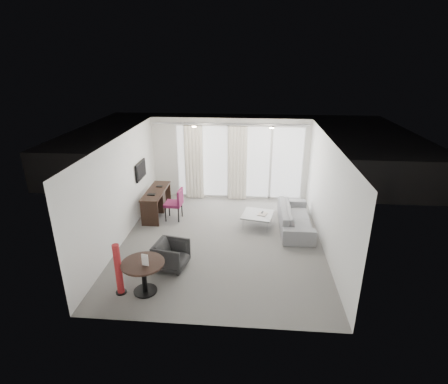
# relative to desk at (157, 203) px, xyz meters

# --- Properties ---
(floor) EXTENTS (5.00, 6.00, 0.00)m
(floor) POSITION_rel_desk_xyz_m (2.05, -1.41, -0.38)
(floor) COLOR slate
(floor) RESTS_ON ground
(ceiling) EXTENTS (5.00, 6.00, 0.00)m
(ceiling) POSITION_rel_desk_xyz_m (2.05, -1.41, 2.22)
(ceiling) COLOR white
(ceiling) RESTS_ON ground
(wall_left) EXTENTS (0.00, 6.00, 2.60)m
(wall_left) POSITION_rel_desk_xyz_m (-0.45, -1.41, 0.92)
(wall_left) COLOR silver
(wall_left) RESTS_ON ground
(wall_right) EXTENTS (0.00, 6.00, 2.60)m
(wall_right) POSITION_rel_desk_xyz_m (4.55, -1.41, 0.92)
(wall_right) COLOR silver
(wall_right) RESTS_ON ground
(wall_front) EXTENTS (5.00, 0.00, 2.60)m
(wall_front) POSITION_rel_desk_xyz_m (2.05, -4.41, 0.92)
(wall_front) COLOR silver
(wall_front) RESTS_ON ground
(window_panel) EXTENTS (4.00, 0.02, 2.38)m
(window_panel) POSITION_rel_desk_xyz_m (2.35, 1.57, 0.82)
(window_panel) COLOR white
(window_panel) RESTS_ON ground
(window_frame) EXTENTS (4.10, 0.06, 2.44)m
(window_frame) POSITION_rel_desk_xyz_m (2.35, 1.56, 0.82)
(window_frame) COLOR white
(window_frame) RESTS_ON ground
(curtain_left) EXTENTS (0.60, 0.20, 2.38)m
(curtain_left) POSITION_rel_desk_xyz_m (0.90, 1.41, 0.82)
(curtain_left) COLOR silver
(curtain_left) RESTS_ON ground
(curtain_right) EXTENTS (0.60, 0.20, 2.38)m
(curtain_right) POSITION_rel_desk_xyz_m (2.30, 1.41, 0.82)
(curtain_right) COLOR silver
(curtain_right) RESTS_ON ground
(curtain_track) EXTENTS (4.80, 0.04, 0.04)m
(curtain_track) POSITION_rel_desk_xyz_m (2.05, 1.41, 2.07)
(curtain_track) COLOR #B2B2B7
(curtain_track) RESTS_ON ceiling
(downlight_a) EXTENTS (0.12, 0.12, 0.02)m
(downlight_a) POSITION_rel_desk_xyz_m (1.15, 0.19, 2.21)
(downlight_a) COLOR #FFE0B2
(downlight_a) RESTS_ON ceiling
(downlight_b) EXTENTS (0.12, 0.12, 0.02)m
(downlight_b) POSITION_rel_desk_xyz_m (3.25, 0.19, 2.21)
(downlight_b) COLOR #FFE0B2
(downlight_b) RESTS_ON ceiling
(desk) EXTENTS (0.51, 1.62, 0.76)m
(desk) POSITION_rel_desk_xyz_m (0.00, 0.00, 0.00)
(desk) COLOR black
(desk) RESTS_ON floor
(tv) EXTENTS (0.05, 0.80, 0.50)m
(tv) POSITION_rel_desk_xyz_m (-0.41, 0.04, 0.97)
(tv) COLOR black
(tv) RESTS_ON wall_left
(desk_chair) EXTENTS (0.53, 0.50, 0.92)m
(desk_chair) POSITION_rel_desk_xyz_m (0.56, -0.26, 0.08)
(desk_chair) COLOR maroon
(desk_chair) RESTS_ON floor
(round_table) EXTENTS (0.92, 0.92, 0.68)m
(round_table) POSITION_rel_desk_xyz_m (0.69, -3.58, -0.04)
(round_table) COLOR black
(round_table) RESTS_ON floor
(menu_card) EXTENTS (0.13, 0.05, 0.24)m
(menu_card) POSITION_rel_desk_xyz_m (0.78, -3.67, 0.34)
(menu_card) COLOR white
(menu_card) RESTS_ON round_table
(red_lamp) EXTENTS (0.23, 0.23, 1.09)m
(red_lamp) POSITION_rel_desk_xyz_m (0.22, -3.65, 0.16)
(red_lamp) COLOR #AD2427
(red_lamp) RESTS_ON floor
(tub_armchair) EXTENTS (0.80, 0.78, 0.62)m
(tub_armchair) POSITION_rel_desk_xyz_m (1.04, -2.69, -0.07)
(tub_armchair) COLOR #282828
(tub_armchair) RESTS_ON floor
(coffee_table) EXTENTS (0.94, 0.94, 0.36)m
(coffee_table) POSITION_rel_desk_xyz_m (2.95, -0.50, -0.20)
(coffee_table) COLOR gray
(coffee_table) RESTS_ON floor
(remote) EXTENTS (0.09, 0.17, 0.02)m
(remote) POSITION_rel_desk_xyz_m (3.08, -0.42, -0.02)
(remote) COLOR black
(remote) RESTS_ON coffee_table
(magazine) EXTENTS (0.29, 0.32, 0.02)m
(magazine) POSITION_rel_desk_xyz_m (3.08, -0.50, -0.02)
(magazine) COLOR gray
(magazine) RESTS_ON coffee_table
(sofa) EXTENTS (0.83, 2.12, 0.62)m
(sofa) POSITION_rel_desk_xyz_m (3.97, -0.53, -0.07)
(sofa) COLOR gray
(sofa) RESTS_ON floor
(terrace_slab) EXTENTS (5.60, 3.00, 0.12)m
(terrace_slab) POSITION_rel_desk_xyz_m (2.35, 3.09, -0.44)
(terrace_slab) COLOR #4D4D50
(terrace_slab) RESTS_ON ground
(rattan_chair_a) EXTENTS (0.65, 0.65, 0.75)m
(rattan_chair_a) POSITION_rel_desk_xyz_m (2.81, 2.73, -0.00)
(rattan_chair_a) COLOR brown
(rattan_chair_a) RESTS_ON terrace_slab
(rattan_chair_b) EXTENTS (0.76, 0.76, 0.90)m
(rattan_chair_b) POSITION_rel_desk_xyz_m (3.84, 3.71, 0.07)
(rattan_chair_b) COLOR brown
(rattan_chair_b) RESTS_ON terrace_slab
(rattan_table) EXTENTS (0.55, 0.55, 0.52)m
(rattan_table) POSITION_rel_desk_xyz_m (3.54, 2.90, -0.12)
(rattan_table) COLOR brown
(rattan_table) RESTS_ON terrace_slab
(balustrade) EXTENTS (5.50, 0.06, 1.05)m
(balustrade) POSITION_rel_desk_xyz_m (2.35, 4.54, 0.12)
(balustrade) COLOR #B2B2B7
(balustrade) RESTS_ON terrace_slab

